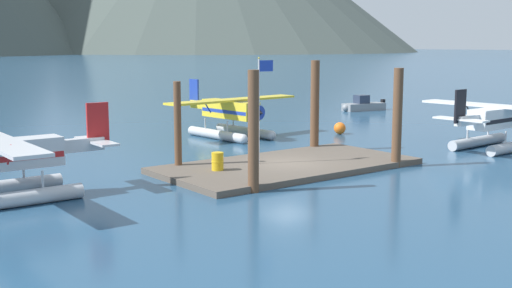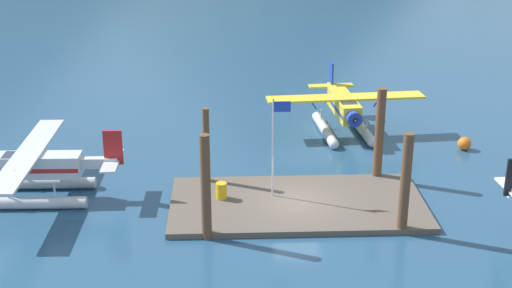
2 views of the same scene
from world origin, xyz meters
The scene contains 13 objects.
ground_plane centered at (0.00, 0.00, 0.00)m, with size 1200.00×1200.00×0.00m, color navy.
dock_platform centered at (0.00, 0.00, 0.15)m, with size 13.32×6.74×0.30m, color brown.
piling_near_left centered at (-4.66, -3.27, 2.65)m, with size 0.48×0.48×5.30m, color brown.
piling_near_right centered at (4.79, -3.13, 2.58)m, with size 0.49×0.49×5.16m, color brown.
piling_far_left centered at (-4.79, 2.90, 2.27)m, with size 0.37×0.37×4.54m, color brown.
piling_far_right centered at (4.85, 3.26, 2.71)m, with size 0.52×0.52×5.43m, color brown.
flagpole centered at (-1.14, 0.77, 3.71)m, with size 0.95×0.10×5.43m.
fuel_drum centered at (-3.98, 0.53, 0.74)m, with size 0.62×0.62×0.88m.
mooring_buoy centered at (11.31, 7.66, 0.42)m, with size 0.85×0.85×0.85m, color orange.
seaplane_white_stbd_aft centered at (14.25, -2.93, 1.58)m, with size 7.98×10.46×3.84m.
seaplane_silver_port_fwd centered at (-13.83, 1.57, 1.58)m, with size 7.98×10.42×3.84m.
seaplane_yellow_bow_right centered at (4.14, 10.98, 1.58)m, with size 10.48×7.97×3.84m.
boat_grey_open_east centered at (24.82, 18.27, 0.49)m, with size 4.85×2.22×1.50m.
Camera 1 is at (-21.28, -25.31, 6.39)m, focal length 45.62 mm.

